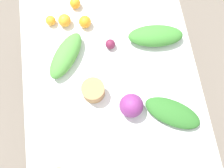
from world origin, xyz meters
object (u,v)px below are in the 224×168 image
object	(u,v)px
greens_bunch_kale	(156,36)
orange_2	(51,21)
beet_root	(110,44)
orange_1	(75,3)
cabbage_purple	(131,106)
orange_0	(65,20)
orange_3	(85,22)
greens_bunch_beet_tops	(172,113)
greens_bunch_dandelion	(66,55)
paper_bag	(93,91)

from	to	relation	value
greens_bunch_kale	orange_2	world-z (taller)	greens_bunch_kale
beet_root	orange_1	size ratio (longest dim) A/B	0.89
cabbage_purple	orange_2	world-z (taller)	cabbage_purple
orange_0	orange_3	bearing A→B (deg)	77.61
greens_bunch_beet_tops	greens_bunch_dandelion	world-z (taller)	greens_bunch_dandelion
orange_2	orange_1	bearing A→B (deg)	121.55
orange_3	paper_bag	bearing A→B (deg)	-0.38
paper_bag	orange_2	size ratio (longest dim) A/B	2.08
greens_bunch_kale	orange_3	size ratio (longest dim) A/B	4.37
greens_bunch_kale	orange_1	xyz separation A→B (m)	(-0.33, -0.49, -0.01)
orange_1	orange_2	world-z (taller)	orange_1
cabbage_purple	paper_bag	size ratio (longest dim) A/B	1.03
greens_bunch_kale	greens_bunch_dandelion	distance (m)	0.58
greens_bunch_kale	beet_root	xyz separation A→B (m)	(0.01, -0.29, -0.02)
cabbage_purple	paper_bag	world-z (taller)	cabbage_purple
greens_bunch_kale	orange_0	size ratio (longest dim) A/B	4.22
orange_0	orange_3	world-z (taller)	orange_0
paper_bag	orange_3	size ratio (longest dim) A/B	1.70
orange_3	orange_1	bearing A→B (deg)	-161.87
beet_root	orange_1	world-z (taller)	orange_1
beet_root	greens_bunch_beet_tops	bearing A→B (deg)	31.11
paper_bag	orange_2	distance (m)	0.57
orange_1	orange_3	size ratio (longest dim) A/B	0.90
paper_bag	greens_bunch_beet_tops	size ratio (longest dim) A/B	0.41
cabbage_purple	orange_1	xyz separation A→B (m)	(-0.76, -0.25, -0.03)
cabbage_purple	orange_2	distance (m)	0.78
greens_bunch_kale	orange_1	distance (m)	0.59
greens_bunch_dandelion	orange_1	distance (m)	0.39
cabbage_purple	orange_2	size ratio (longest dim) A/B	2.14
cabbage_purple	beet_root	xyz separation A→B (m)	(-0.42, -0.06, -0.04)
paper_bag	greens_bunch_beet_tops	bearing A→B (deg)	65.93
greens_bunch_dandelion	orange_2	distance (m)	0.28
orange_3	beet_root	bearing A→B (deg)	38.24
greens_bunch_kale	orange_0	xyz separation A→B (m)	(-0.20, -0.57, -0.01)
greens_bunch_beet_tops	orange_3	xyz separation A→B (m)	(-0.67, -0.44, 0.01)
cabbage_purple	orange_0	xyz separation A→B (m)	(-0.63, -0.34, -0.03)
orange_2	orange_0	bearing A→B (deg)	79.18
cabbage_purple	orange_1	size ratio (longest dim) A/B	1.95
cabbage_purple	beet_root	world-z (taller)	cabbage_purple
greens_bunch_dandelion	orange_0	bearing A→B (deg)	177.21
beet_root	orange_0	size ratio (longest dim) A/B	0.77
cabbage_purple	greens_bunch_kale	world-z (taller)	cabbage_purple
orange_1	greens_bunch_kale	bearing A→B (deg)	56.22
greens_bunch_kale	greens_bunch_dandelion	size ratio (longest dim) A/B	1.05
orange_0	orange_2	bearing A→B (deg)	-100.82
greens_bunch_beet_tops	beet_root	xyz separation A→B (m)	(-0.49, -0.30, -0.00)
orange_1	cabbage_purple	bearing A→B (deg)	18.59
greens_bunch_kale	orange_1	bearing A→B (deg)	-123.78
beet_root	paper_bag	bearing A→B (deg)	-26.11
greens_bunch_dandelion	orange_2	world-z (taller)	greens_bunch_dandelion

